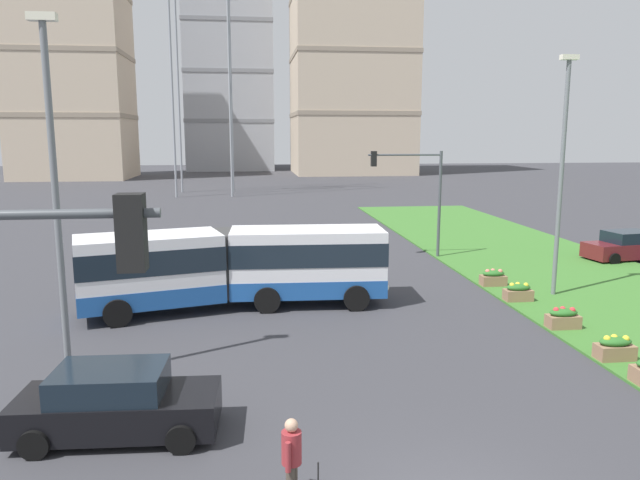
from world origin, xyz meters
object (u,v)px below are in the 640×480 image
pedestrian_crossing (292,458)px  streetlight_left (55,189)px  car_maroon_sedan (627,246)px  flower_planter_5 (493,278)px  traffic_light_far_right (416,185)px  car_navy_sedan (199,255)px  streetlight_median (562,168)px  car_black_sedan (116,403)px  flower_planter_3 (563,318)px  apartment_tower_west (70,57)px  apartment_tower_centre (352,28)px  flower_planter_4 (518,292)px  flower_planter_2 (615,348)px  apartment_tower_westcentre (229,53)px  articulated_bus (236,266)px

pedestrian_crossing → streetlight_left: streetlight_left is taller
car_maroon_sedan → flower_planter_5: 10.55m
traffic_light_far_right → car_navy_sedan: bearing=-172.8°
car_navy_sedan → streetlight_median: streetlight_median is taller
car_black_sedan → flower_planter_5: size_ratio=4.07×
flower_planter_3 → apartment_tower_west: bearing=115.0°
apartment_tower_centre → car_black_sedan: bearing=-102.9°
flower_planter_4 → traffic_light_far_right: traffic_light_far_right is taller
pedestrian_crossing → flower_planter_5: size_ratio=1.58×
car_black_sedan → traffic_light_far_right: traffic_light_far_right is taller
flower_planter_2 → car_black_sedan: bearing=-168.5°
apartment_tower_westcentre → flower_planter_4: bearing=-82.1°
car_black_sedan → flower_planter_4: bearing=34.0°
pedestrian_crossing → flower_planter_2: pedestrian_crossing is taller
apartment_tower_centre → flower_planter_3: bearing=-95.0°
streetlight_left → flower_planter_2: bearing=-1.8°
traffic_light_far_right → apartment_tower_west: (-35.43, 66.97, 14.35)m
flower_planter_5 → flower_planter_3: bearing=-90.0°
car_navy_sedan → streetlight_left: streetlight_left is taller
flower_planter_3 → flower_planter_5: (0.00, 5.97, 0.00)m
car_navy_sedan → car_black_sedan: same height
car_maroon_sedan → flower_planter_2: 16.58m
apartment_tower_centre → car_maroon_sedan: bearing=-88.6°
flower_planter_2 → apartment_tower_westcentre: (-13.81, 105.38, 21.95)m
car_maroon_sedan → streetlight_left: 28.70m
traffic_light_far_right → flower_planter_3: bearing=-82.1°
pedestrian_crossing → streetlight_left: bearing=131.1°
flower_planter_4 → car_black_sedan: bearing=-146.0°
flower_planter_5 → apartment_tower_west: size_ratio=0.03×
articulated_bus → traffic_light_far_right: traffic_light_far_right is taller
car_black_sedan → flower_planter_3: 14.88m
flower_planter_5 → streetlight_left: size_ratio=0.11×
flower_planter_5 → apartment_tower_westcentre: bearing=98.1°
flower_planter_3 → apartment_tower_westcentre: bearing=97.7°
flower_planter_5 → streetlight_left: streetlight_left is taller
car_black_sedan → apartment_tower_west: size_ratio=0.12×
flower_planter_2 → flower_planter_3: bearing=90.0°
pedestrian_crossing → articulated_bus: bearing=95.2°
flower_planter_5 → traffic_light_far_right: size_ratio=0.19×
car_black_sedan → apartment_tower_west: apartment_tower_west is taller
traffic_light_far_right → apartment_tower_westcentre: 92.50m
pedestrian_crossing → apartment_tower_westcentre: apartment_tower_westcentre is taller
streetlight_left → apartment_tower_west: size_ratio=0.26×
flower_planter_5 → traffic_light_far_right: traffic_light_far_right is taller
flower_planter_2 → apartment_tower_westcentre: bearing=97.5°
flower_planter_3 → apartment_tower_west: (-37.17, 79.54, 17.95)m
articulated_bus → pedestrian_crossing: size_ratio=6.91×
car_navy_sedan → flower_planter_3: 17.27m
car_maroon_sedan → flower_planter_2: bearing=-124.7°
flower_planter_4 → flower_planter_5: (0.00, 2.48, 0.00)m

